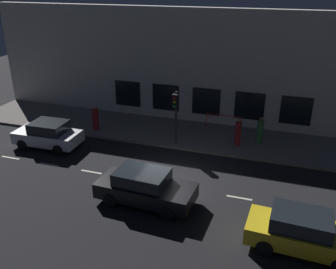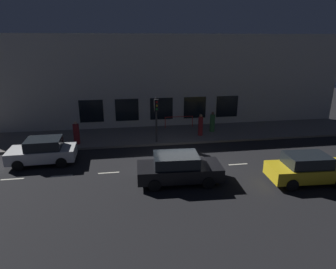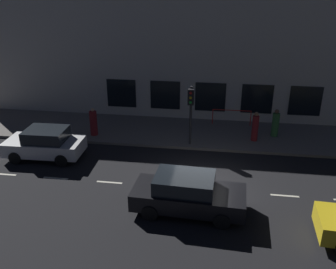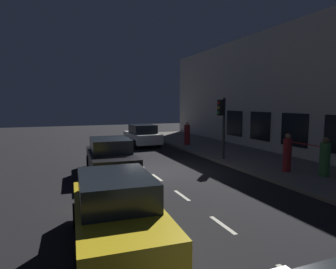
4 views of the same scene
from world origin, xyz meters
TOP-DOWN VIEW (x-y plane):
  - ground_plane at (0.00, 0.00)m, footprint 60.00×60.00m
  - sidewalk at (6.25, 0.00)m, footprint 4.50×32.00m
  - building_facade at (8.80, 0.00)m, footprint 0.65×32.00m
  - lane_centre_line at (0.00, -1.00)m, footprint 0.12×27.20m
  - traffic_light at (4.34, 0.91)m, footprint 0.48×0.32m
  - parked_car_0 at (-2.78, -6.30)m, footprint 2.01×4.28m
  - parked_car_1 at (-1.69, 0.46)m, footprint 2.13×4.52m
  - parked_car_2 at (2.03, 8.19)m, footprint 2.04×3.95m
  - pedestrian_0 at (4.97, 6.59)m, footprint 0.45×0.45m
  - pedestrian_1 at (5.49, -2.65)m, footprint 0.48×0.48m
  - pedestrian_2 at (6.31, -3.86)m, footprint 0.57×0.57m
  - red_railing at (7.76, -1.39)m, footprint 0.05×2.40m

SIDE VIEW (x-z plane):
  - ground_plane at x=0.00m, z-range 0.00..0.00m
  - lane_centre_line at x=0.00m, z-range 0.00..0.01m
  - sidewalk at x=6.25m, z-range 0.00..0.15m
  - parked_car_2 at x=2.03m, z-range 0.00..1.58m
  - parked_car_0 at x=-2.78m, z-range 0.00..1.58m
  - parked_car_1 at x=-1.69m, z-range 0.00..1.58m
  - red_railing at x=7.76m, z-range 0.40..1.37m
  - pedestrian_2 at x=6.31m, z-range 0.08..1.71m
  - pedestrian_0 at x=4.97m, z-range 0.07..1.72m
  - pedestrian_1 at x=5.49m, z-range 0.09..1.78m
  - traffic_light at x=4.34m, z-range 0.78..4.07m
  - building_facade at x=8.80m, z-range -0.01..7.72m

